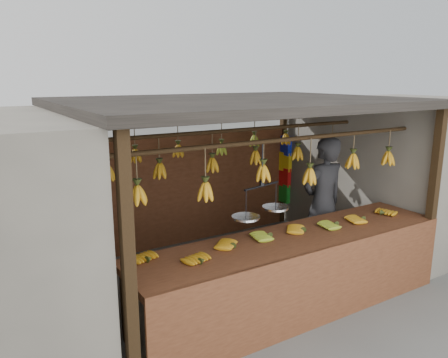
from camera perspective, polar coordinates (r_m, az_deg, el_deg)
ground at (r=6.16m, az=1.49°, el=-12.41°), size 80.00×80.00×0.00m
stall at (r=5.87m, az=-0.15°, el=6.44°), size 4.30×3.30×2.40m
neighbor_right at (r=8.24m, az=23.04°, el=1.57°), size 3.00×3.00×2.30m
counter at (r=5.01m, az=10.11°, el=-9.82°), size 3.95×0.90×0.96m
hanging_bananas at (r=5.66m, az=1.58°, el=2.53°), size 3.57×2.25×0.39m
balance_scale at (r=4.76m, az=4.90°, el=-3.93°), size 0.77×0.40×0.79m
vendor at (r=6.26m, az=12.79°, el=-3.11°), size 0.69×0.45×1.88m
bag_bundles at (r=7.97m, az=7.97°, el=1.24°), size 0.08×0.26×1.22m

